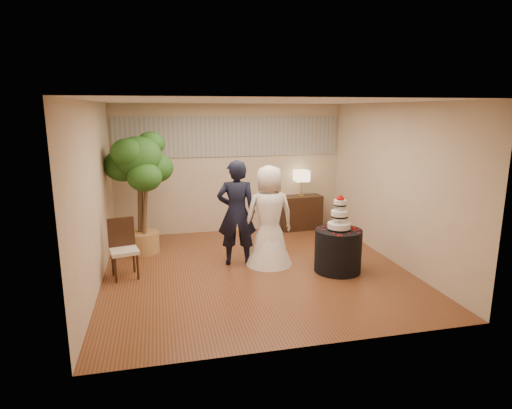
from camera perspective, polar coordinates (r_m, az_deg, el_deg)
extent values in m
cube|color=brown|center=(7.39, -0.06, -8.67)|extent=(5.00, 5.00, 0.00)
cube|color=white|center=(6.89, -0.07, 13.59)|extent=(5.00, 5.00, 0.00)
cube|color=#C8B294|center=(9.43, -3.46, 4.76)|extent=(5.00, 0.06, 2.80)
cube|color=#C8B294|center=(4.66, 6.80, -3.42)|extent=(5.00, 0.06, 2.80)
cube|color=#C8B294|center=(6.90, -20.74, 1.08)|extent=(0.06, 5.00, 2.80)
cube|color=#C8B294|center=(7.94, 17.84, 2.70)|extent=(0.06, 5.00, 2.80)
cube|color=#9B9A93|center=(9.34, -3.50, 9.00)|extent=(4.90, 0.02, 0.85)
imported|color=black|center=(7.40, -2.60, -1.14)|extent=(0.74, 0.55, 1.85)
imported|color=white|center=(7.41, 1.75, -1.47)|extent=(0.89, 0.86, 1.76)
cylinder|color=black|center=(7.35, 10.88, -6.05)|extent=(0.94, 0.94, 0.72)
cube|color=black|center=(9.77, 5.98, -1.07)|extent=(0.95, 0.47, 0.77)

